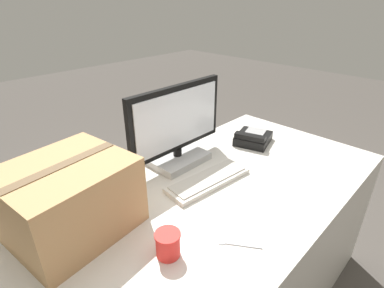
{
  "coord_description": "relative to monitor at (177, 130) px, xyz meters",
  "views": [
    {
      "loc": [
        -0.84,
        -0.69,
        1.54
      ],
      "look_at": [
        0.07,
        0.19,
        0.9
      ],
      "focal_mm": 28.0,
      "sensor_mm": 36.0,
      "label": 1
    }
  ],
  "objects": [
    {
      "name": "office_desk",
      "position": [
        -0.08,
        -0.31,
        -0.56
      ],
      "size": [
        1.8,
        0.9,
        0.75
      ],
      "color": "beige",
      "rests_on": "ground_plane"
    },
    {
      "name": "monitor",
      "position": [
        0.0,
        0.0,
        0.0
      ],
      "size": [
        0.57,
        0.22,
        0.41
      ],
      "color": "#B7B7B7",
      "rests_on": "office_desk"
    },
    {
      "name": "keyboard",
      "position": [
        -0.04,
        -0.24,
        -0.17
      ],
      "size": [
        0.43,
        0.18,
        0.03
      ],
      "rotation": [
        0.0,
        0.0,
        -0.1
      ],
      "color": "beige",
      "rests_on": "office_desk"
    },
    {
      "name": "desk_phone",
      "position": [
        0.46,
        -0.16,
        -0.15
      ],
      "size": [
        0.25,
        0.23,
        0.08
      ],
      "rotation": [
        0.0,
        0.0,
        0.3
      ],
      "color": "black",
      "rests_on": "office_desk"
    },
    {
      "name": "paper_cup_right",
      "position": [
        -0.45,
        -0.43,
        -0.13
      ],
      "size": [
        0.09,
        0.09,
        0.09
      ],
      "color": "red",
      "rests_on": "office_desk"
    },
    {
      "name": "spoon",
      "position": [
        -0.27,
        -0.56,
        -0.18
      ],
      "size": [
        0.1,
        0.14,
        0.0
      ],
      "rotation": [
        0.0,
        0.0,
        2.15
      ],
      "color": "#B2B2B7",
      "rests_on": "office_desk"
    },
    {
      "name": "cardboard_box",
      "position": [
        -0.61,
        -0.09,
        -0.04
      ],
      "size": [
        0.45,
        0.4,
        0.27
      ],
      "rotation": [
        0.0,
        0.0,
        0.12
      ],
      "color": "tan",
      "rests_on": "office_desk"
    }
  ]
}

